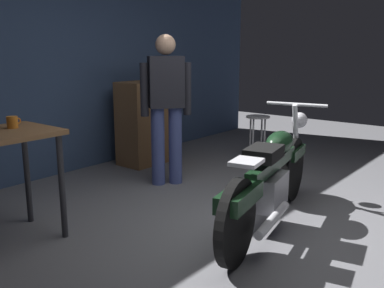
# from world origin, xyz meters

# --- Properties ---
(ground_plane) EXTENTS (12.00, 12.00, 0.00)m
(ground_plane) POSITION_xyz_m (0.00, 0.00, 0.00)
(ground_plane) COLOR slate
(back_wall) EXTENTS (8.00, 0.12, 3.10)m
(back_wall) POSITION_xyz_m (0.00, 2.80, 1.55)
(back_wall) COLOR #384C70
(back_wall) RESTS_ON ground_plane
(motorcycle) EXTENTS (2.16, 0.77, 1.00)m
(motorcycle) POSITION_xyz_m (0.19, -0.06, 0.45)
(motorcycle) COLOR black
(motorcycle) RESTS_ON ground_plane
(person_standing) EXTENTS (0.47, 0.41, 1.67)m
(person_standing) POSITION_xyz_m (0.53, 1.45, 0.93)
(person_standing) COLOR #455193
(person_standing) RESTS_ON ground_plane
(shop_stool) EXTENTS (0.32, 0.32, 0.64)m
(shop_stool) POSITION_xyz_m (1.98, 1.13, 0.50)
(shop_stool) COLOR #B2B2B7
(shop_stool) RESTS_ON ground_plane
(wooden_dresser) EXTENTS (0.80, 0.47, 1.10)m
(wooden_dresser) POSITION_xyz_m (1.08, 2.30, 0.55)
(wooden_dresser) COLOR brown
(wooden_dresser) RESTS_ON ground_plane
(mug_orange_travel) EXTENTS (0.12, 0.09, 0.09)m
(mug_orange_travel) POSITION_xyz_m (-1.26, 1.46, 0.95)
(mug_orange_travel) COLOR orange
(mug_orange_travel) RESTS_ON workbench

